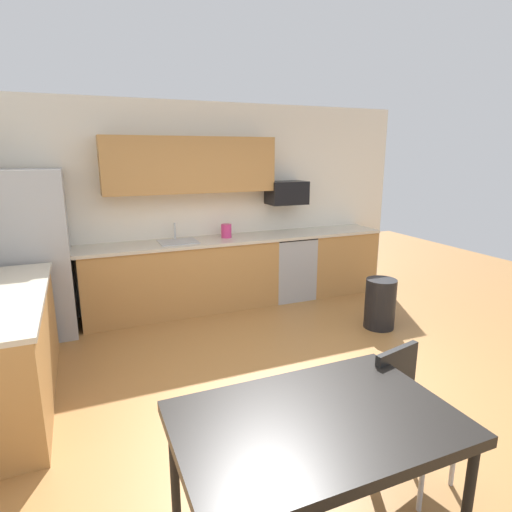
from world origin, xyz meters
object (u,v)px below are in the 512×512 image
object	(u,v)px
microwave	(287,193)
dining_table	(316,429)
refrigerator	(33,255)
trash_bin	(380,304)
oven_range	(288,266)
kettle	(226,232)
chair_near_table	(408,405)

from	to	relation	value
microwave	dining_table	distance (m)	4.23
refrigerator	dining_table	world-z (taller)	refrigerator
refrigerator	trash_bin	xyz separation A→B (m)	(3.73, -1.36, -0.64)
microwave	dining_table	size ratio (longest dim) A/B	0.39
oven_range	kettle	world-z (taller)	kettle
microwave	chair_near_table	xyz separation A→B (m)	(-0.92, -3.55, -1.00)
dining_table	kettle	distance (m)	3.83
microwave	oven_range	bearing A→B (deg)	-90.00
refrigerator	kettle	bearing A→B (deg)	3.21
microwave	dining_table	world-z (taller)	microwave
kettle	refrigerator	bearing A→B (deg)	-176.79
refrigerator	chair_near_table	xyz separation A→B (m)	(2.32, -3.37, -0.44)
refrigerator	trash_bin	size ratio (longest dim) A/B	3.14
oven_range	trash_bin	size ratio (longest dim) A/B	1.52
dining_table	trash_bin	size ratio (longest dim) A/B	2.33
refrigerator	chair_near_table	distance (m)	4.11
chair_near_table	kettle	xyz separation A→B (m)	(-0.00, 3.50, 0.52)
refrigerator	kettle	distance (m)	2.32
refrigerator	oven_range	xyz separation A→B (m)	(3.24, 0.08, -0.49)
microwave	trash_bin	bearing A→B (deg)	-72.36
kettle	dining_table	bearing A→B (deg)	-102.27
microwave	kettle	xyz separation A→B (m)	(-0.92, -0.05, -0.48)
refrigerator	dining_table	distance (m)	3.91
refrigerator	chair_near_table	world-z (taller)	refrigerator
chair_near_table	oven_range	bearing A→B (deg)	75.05
dining_table	refrigerator	bearing A→B (deg)	112.68
chair_near_table	kettle	distance (m)	3.54
dining_table	chair_near_table	bearing A→B (deg)	15.54
kettle	microwave	bearing A→B (deg)	3.10
trash_bin	chair_near_table	bearing A→B (deg)	-125.12
trash_bin	kettle	size ratio (longest dim) A/B	3.00
dining_table	kettle	size ratio (longest dim) A/B	7.00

